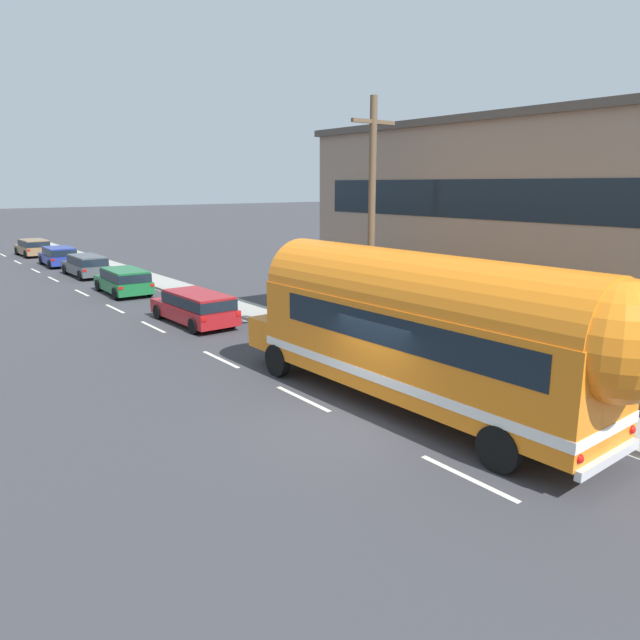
# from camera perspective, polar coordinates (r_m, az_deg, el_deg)

# --- Properties ---
(ground_plane) EXTENTS (300.00, 300.00, 0.00)m
(ground_plane) POSITION_cam_1_polar(r_m,az_deg,el_deg) (14.72, 3.32, -9.97)
(ground_plane) COLOR #38383D
(lane_markings) EXTENTS (3.74, 80.00, 0.01)m
(lane_markings) POSITION_cam_1_polar(r_m,az_deg,el_deg) (26.40, -10.96, 0.23)
(lane_markings) COLOR silver
(lane_markings) RESTS_ON ground
(sidewalk_slab) EXTENTS (1.96, 90.00, 0.15)m
(sidewalk_slab) POSITION_cam_1_polar(r_m,az_deg,el_deg) (24.96, -3.77, -0.14)
(sidewalk_slab) COLOR #9E9B93
(sidewalk_slab) RESTS_ON ground
(roadside_building) EXTENTS (10.45, 16.30, 7.84)m
(roadside_building) POSITION_cam_1_polar(r_m,az_deg,el_deg) (23.18, 22.75, 7.52)
(roadside_building) COLOR gray
(roadside_building) RESTS_ON ground
(utility_pole) EXTENTS (1.80, 0.24, 8.50)m
(utility_pole) POSITION_cam_1_polar(r_m,az_deg,el_deg) (19.83, 5.01, 9.15)
(utility_pole) COLOR brown
(utility_pole) RESTS_ON ground
(painted_bus) EXTENTS (2.78, 12.45, 4.12)m
(painted_bus) POSITION_cam_1_polar(r_m,az_deg,el_deg) (14.78, 10.49, -0.67)
(painted_bus) COLOR orange
(painted_bus) RESTS_ON ground
(car_lead) EXTENTS (1.98, 4.84, 1.37)m
(car_lead) POSITION_cam_1_polar(r_m,az_deg,el_deg) (25.09, -11.95, 1.37)
(car_lead) COLOR #A5191E
(car_lead) RESTS_ON ground
(car_second) EXTENTS (2.11, 4.60, 1.37)m
(car_second) POSITION_cam_1_polar(r_m,az_deg,el_deg) (33.04, -18.47, 3.74)
(car_second) COLOR #196633
(car_second) RESTS_ON ground
(car_third) EXTENTS (1.89, 4.78, 1.37)m
(car_third) POSITION_cam_1_polar(r_m,az_deg,el_deg) (40.30, -21.72, 5.05)
(car_third) COLOR #474C51
(car_third) RESTS_ON ground
(car_fourth) EXTENTS (2.11, 4.46, 1.37)m
(car_fourth) POSITION_cam_1_polar(r_m,az_deg,el_deg) (46.35, -24.01, 5.77)
(car_fourth) COLOR navy
(car_fourth) RESTS_ON ground
(car_fifth) EXTENTS (2.10, 4.43, 1.37)m
(car_fifth) POSITION_cam_1_polar(r_m,az_deg,el_deg) (53.73, -26.05, 6.42)
(car_fifth) COLOR olive
(car_fifth) RESTS_ON ground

